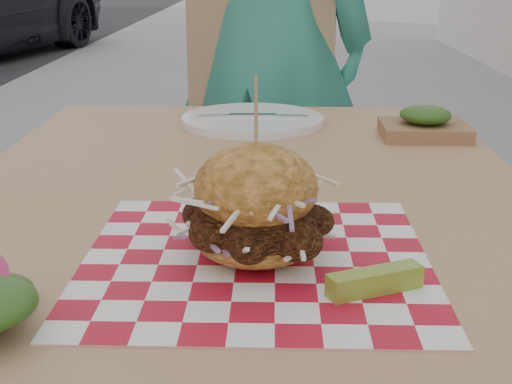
# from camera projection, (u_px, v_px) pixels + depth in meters

# --- Properties ---
(diner) EXTENTS (0.71, 0.58, 1.68)m
(diner) POSITION_uv_depth(u_px,v_px,m) (266.00, 35.00, 2.03)
(diner) COLOR teal
(diner) RESTS_ON ground
(patio_table) EXTENTS (0.80, 1.20, 0.75)m
(patio_table) POSITION_uv_depth(u_px,v_px,m) (242.00, 252.00, 0.97)
(patio_table) COLOR tan
(patio_table) RESTS_ON ground
(patio_chair) EXTENTS (0.47, 0.47, 0.95)m
(patio_chair) POSITION_uv_depth(u_px,v_px,m) (264.00, 144.00, 2.00)
(patio_chair) COLOR tan
(patio_chair) RESTS_ON ground
(paper_liner) EXTENTS (0.36, 0.36, 0.00)m
(paper_liner) POSITION_uv_depth(u_px,v_px,m) (256.00, 259.00, 0.75)
(paper_liner) COLOR red
(paper_liner) RESTS_ON patio_table
(sandwich) EXTENTS (0.17, 0.17, 0.19)m
(sandwich) POSITION_uv_depth(u_px,v_px,m) (256.00, 210.00, 0.73)
(sandwich) COLOR gold
(sandwich) RESTS_ON paper_liner
(pickle_spear) EXTENTS (0.10, 0.06, 0.02)m
(pickle_spear) POSITION_uv_depth(u_px,v_px,m) (375.00, 281.00, 0.67)
(pickle_spear) COLOR #86A830
(pickle_spear) RESTS_ON paper_liner
(place_setting) EXTENTS (0.27, 0.27, 0.02)m
(place_setting) POSITION_uv_depth(u_px,v_px,m) (253.00, 120.00, 1.35)
(place_setting) COLOR white
(place_setting) RESTS_ON patio_table
(kraft_tray) EXTENTS (0.15, 0.12, 0.06)m
(kraft_tray) POSITION_uv_depth(u_px,v_px,m) (425.00, 124.00, 1.25)
(kraft_tray) COLOR olive
(kraft_tray) RESTS_ON patio_table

